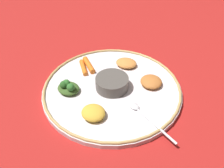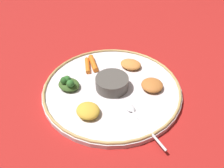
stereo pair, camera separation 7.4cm
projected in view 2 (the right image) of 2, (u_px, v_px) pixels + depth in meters
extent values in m
plane|color=maroon|center=(112.00, 91.00, 0.76)|extent=(2.40, 2.40, 0.00)
cylinder|color=silver|center=(112.00, 89.00, 0.76)|extent=(0.43, 0.43, 0.02)
torus|color=tan|center=(112.00, 87.00, 0.75)|extent=(0.43, 0.43, 0.01)
cylinder|color=#4C4742|center=(112.00, 83.00, 0.74)|extent=(0.10, 0.10, 0.04)
cylinder|color=maroon|center=(112.00, 79.00, 0.73)|extent=(0.09, 0.09, 0.01)
ellipsoid|color=silver|center=(130.00, 108.00, 0.68)|extent=(0.04, 0.04, 0.01)
cylinder|color=silver|center=(149.00, 130.00, 0.62)|extent=(0.10, 0.11, 0.01)
ellipsoid|color=#385623|center=(69.00, 85.00, 0.75)|extent=(0.09, 0.08, 0.02)
sphere|color=#23511E|center=(64.00, 81.00, 0.73)|extent=(0.02, 0.02, 0.02)
sphere|color=#2D6628|center=(67.00, 79.00, 0.74)|extent=(0.02, 0.02, 0.02)
sphere|color=#2D6628|center=(70.00, 84.00, 0.72)|extent=(0.02, 0.02, 0.02)
sphere|color=#2D6628|center=(72.00, 84.00, 0.72)|extent=(0.02, 0.02, 0.02)
cylinder|color=orange|center=(93.00, 63.00, 0.83)|extent=(0.06, 0.08, 0.02)
cone|color=orange|center=(90.00, 56.00, 0.87)|extent=(0.02, 0.02, 0.02)
cylinder|color=orange|center=(87.00, 66.00, 0.83)|extent=(0.04, 0.08, 0.02)
cone|color=orange|center=(87.00, 58.00, 0.86)|extent=(0.02, 0.02, 0.01)
ellipsoid|color=gold|center=(88.00, 111.00, 0.66)|extent=(0.09, 0.09, 0.03)
ellipsoid|color=#C67A38|center=(131.00, 64.00, 0.83)|extent=(0.08, 0.07, 0.02)
ellipsoid|color=#B2662D|center=(152.00, 85.00, 0.74)|extent=(0.09, 0.09, 0.02)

